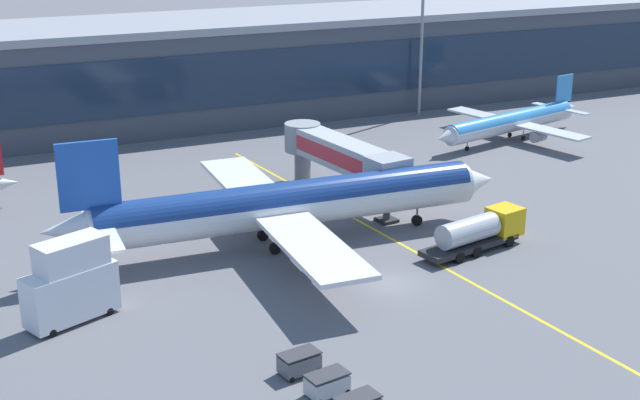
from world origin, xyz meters
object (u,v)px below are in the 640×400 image
fuel_tanker (479,231)px  catering_lift (71,282)px  main_airliner (288,204)px  commuter_jet_near (512,122)px  baggage_cart_2 (327,384)px  baggage_cart_3 (299,362)px

fuel_tanker → catering_lift: (-35.00, 1.02, 1.32)m
main_airliner → fuel_tanker: size_ratio=3.84×
main_airliner → commuter_jet_near: 45.58m
main_airliner → fuel_tanker: (14.79, -8.32, -2.08)m
baggage_cart_2 → commuter_jet_near: (48.10, 45.63, 1.68)m
fuel_tanker → catering_lift: catering_lift is taller
baggage_cart_3 → commuter_jet_near: (48.60, 42.47, 1.68)m
commuter_jet_near → baggage_cart_2: bearing=-136.5°
fuel_tanker → catering_lift: bearing=178.3°
baggage_cart_2 → baggage_cart_3: size_ratio=1.00×
catering_lift → baggage_cart_2: catering_lift is taller
commuter_jet_near → baggage_cart_3: bearing=-138.9°
baggage_cart_2 → commuter_jet_near: 66.33m
main_airliner → commuter_jet_near: (40.32, 21.21, -1.37)m
fuel_tanker → commuter_jet_near: size_ratio=0.41×
catering_lift → baggage_cart_3: size_ratio=2.53×
catering_lift → baggage_cart_2: bearing=-54.0°
baggage_cart_3 → catering_lift: bearing=130.5°
main_airliner → baggage_cart_3: (-8.28, -21.27, -3.05)m
fuel_tanker → commuter_jet_near: commuter_jet_near is taller
main_airliner → baggage_cart_3: main_airliner is taller
baggage_cart_2 → baggage_cart_3: 3.20m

